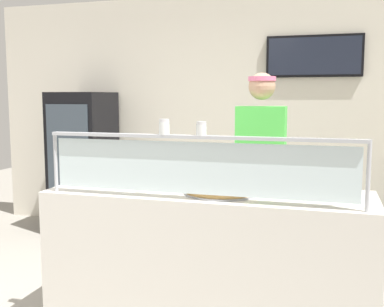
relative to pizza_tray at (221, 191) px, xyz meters
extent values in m
plane|color=gray|center=(-0.10, 0.69, -0.97)|extent=(12.00, 12.00, 0.00)
cube|color=silver|center=(-0.10, 2.30, 0.38)|extent=(6.54, 0.08, 2.70)
cube|color=black|center=(0.48, 2.23, 1.03)|extent=(0.99, 0.04, 0.44)
cube|color=#1E2333|center=(0.48, 2.21, 1.03)|extent=(0.94, 0.01, 0.39)
cube|color=silver|center=(-0.10, 0.03, -0.49)|extent=(2.14, 0.68, 0.95)
cylinder|color=#B2B5BC|center=(-1.07, -0.25, 0.18)|extent=(0.02, 0.02, 0.40)
cylinder|color=#B2B5BC|center=(0.87, -0.25, 0.18)|extent=(0.02, 0.02, 0.40)
cube|color=silver|center=(-0.10, -0.25, 0.18)|extent=(1.88, 0.01, 0.32)
cube|color=#B2B5BC|center=(-0.10, -0.25, 0.37)|extent=(1.94, 0.06, 0.02)
cylinder|color=#9EA0A8|center=(0.00, 0.00, -0.01)|extent=(0.49, 0.49, 0.01)
cylinder|color=tan|center=(0.00, 0.00, 0.00)|extent=(0.47, 0.47, 0.02)
cylinder|color=#D65B2D|center=(0.00, 0.00, 0.02)|extent=(0.41, 0.41, 0.01)
cube|color=#ADAFB7|center=(0.03, -0.02, 0.02)|extent=(0.14, 0.29, 0.01)
cylinder|color=white|center=(-0.30, -0.25, 0.42)|extent=(0.06, 0.06, 0.08)
cylinder|color=white|center=(-0.30, -0.25, 0.41)|extent=(0.06, 0.06, 0.05)
cylinder|color=silver|center=(-0.30, -0.25, 0.47)|extent=(0.06, 0.06, 0.02)
cylinder|color=white|center=(-0.07, -0.25, 0.41)|extent=(0.06, 0.06, 0.07)
cylinder|color=red|center=(-0.07, -0.25, 0.40)|extent=(0.05, 0.05, 0.04)
cylinder|color=silver|center=(-0.07, -0.25, 0.45)|extent=(0.06, 0.06, 0.02)
cylinder|color=#23232D|center=(0.04, 0.75, -0.49)|extent=(0.13, 0.13, 0.95)
cylinder|color=#23232D|center=(0.26, 0.75, -0.49)|extent=(0.13, 0.13, 0.95)
cube|color=#4CD14C|center=(0.15, 0.75, 0.26)|extent=(0.38, 0.21, 0.55)
sphere|color=tan|center=(0.15, 0.75, 0.69)|extent=(0.21, 0.21, 0.21)
cylinder|color=pink|center=(0.15, 0.75, 0.75)|extent=(0.21, 0.21, 0.04)
cylinder|color=tan|center=(0.33, 0.53, 0.16)|extent=(0.08, 0.34, 0.08)
cube|color=black|center=(-2.06, 1.86, -0.16)|extent=(0.60, 0.66, 1.62)
cube|color=#38424C|center=(-2.06, 1.52, -0.12)|extent=(0.50, 0.02, 1.30)
cylinder|color=blue|center=(-2.20, 1.63, -0.07)|extent=(0.06, 0.06, 0.20)
cylinder|color=blue|center=(-2.06, 1.63, -0.07)|extent=(0.06, 0.06, 0.20)
cylinder|color=red|center=(-1.92, 1.63, -0.07)|extent=(0.06, 0.06, 0.20)
camera|label=1|loc=(0.67, -2.91, 0.61)|focal=43.59mm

